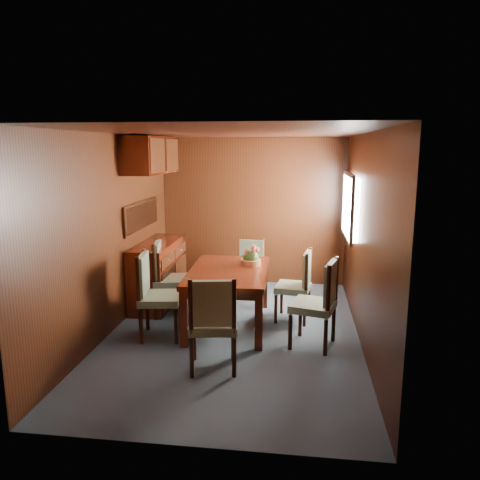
# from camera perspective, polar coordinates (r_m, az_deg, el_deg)

# --- Properties ---
(ground) EXTENTS (4.50, 4.50, 0.00)m
(ground) POSITION_cam_1_polar(r_m,az_deg,el_deg) (5.85, -0.72, -11.22)
(ground) COLOR #313C44
(ground) RESTS_ON ground
(room_shell) EXTENTS (3.06, 4.52, 2.41)m
(room_shell) POSITION_cam_1_polar(r_m,az_deg,el_deg) (5.78, -1.33, 5.23)
(room_shell) COLOR black
(room_shell) RESTS_ON ground
(sideboard) EXTENTS (0.48, 1.40, 0.90)m
(sideboard) POSITION_cam_1_polar(r_m,az_deg,el_deg) (6.90, -9.90, -3.94)
(sideboard) COLOR #391107
(sideboard) RESTS_ON ground
(dining_table) EXTENTS (1.02, 1.59, 0.73)m
(dining_table) POSITION_cam_1_polar(r_m,az_deg,el_deg) (5.90, -1.40, -4.61)
(dining_table) COLOR #391107
(dining_table) RESTS_ON ground
(chair_left_near) EXTENTS (0.53, 0.55, 1.03)m
(chair_left_near) POSITION_cam_1_polar(r_m,az_deg,el_deg) (5.64, -10.50, -6.10)
(chair_left_near) COLOR black
(chair_left_near) RESTS_ON ground
(chair_left_far) EXTENTS (0.54, 0.56, 1.02)m
(chair_left_far) POSITION_cam_1_polar(r_m,az_deg,el_deg) (6.37, -8.98, -4.11)
(chair_left_far) COLOR black
(chair_left_far) RESTS_ON ground
(chair_right_near) EXTENTS (0.57, 0.59, 1.02)m
(chair_right_near) POSITION_cam_1_polar(r_m,az_deg,el_deg) (5.36, 9.73, -7.09)
(chair_right_near) COLOR black
(chair_right_near) RESTS_ON ground
(chair_right_far) EXTENTS (0.49, 0.51, 0.94)m
(chair_right_far) POSITION_cam_1_polar(r_m,az_deg,el_deg) (6.13, 7.17, -5.06)
(chair_right_far) COLOR black
(chair_right_far) RESTS_ON ground
(chair_head) EXTENTS (0.55, 0.53, 1.01)m
(chair_head) POSITION_cam_1_polar(r_m,az_deg,el_deg) (4.71, -3.34, -9.60)
(chair_head) COLOR black
(chair_head) RESTS_ON ground
(chair_foot) EXTENTS (0.46, 0.45, 0.87)m
(chair_foot) POSITION_cam_1_polar(r_m,az_deg,el_deg) (7.12, 1.24, -3.04)
(chair_foot) COLOR black
(chair_foot) RESTS_ON ground
(flower_centerpiece) EXTENTS (0.29, 0.29, 0.29)m
(flower_centerpiece) POSITION_cam_1_polar(r_m,az_deg,el_deg) (6.05, 1.31, -1.84)
(flower_centerpiece) COLOR #B06035
(flower_centerpiece) RESTS_ON dining_table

